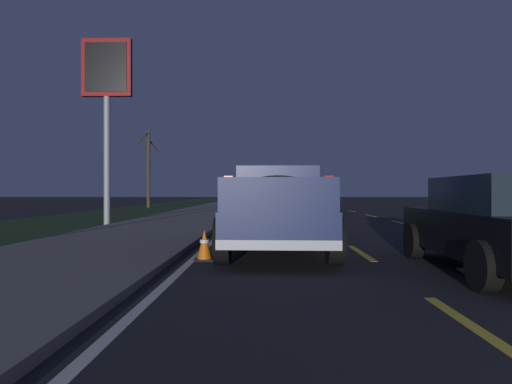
% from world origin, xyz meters
% --- Properties ---
extents(ground, '(144.00, 144.00, 0.00)m').
position_xyz_m(ground, '(27.00, 0.00, 0.00)').
color(ground, black).
extents(sidewalk_shoulder, '(108.00, 4.00, 0.12)m').
position_xyz_m(sidewalk_shoulder, '(27.00, 7.45, 0.06)').
color(sidewalk_shoulder, slate).
rests_on(sidewalk_shoulder, ground).
extents(grass_verge, '(108.00, 6.00, 0.01)m').
position_xyz_m(grass_verge, '(27.00, 12.45, 0.00)').
color(grass_verge, '#1E3819').
rests_on(grass_verge, ground).
extents(lane_markings, '(108.51, 7.04, 0.01)m').
position_xyz_m(lane_markings, '(30.37, 3.07, 0.00)').
color(lane_markings, yellow).
rests_on(lane_markings, ground).
extents(pickup_truck, '(5.46, 2.35, 1.87)m').
position_xyz_m(pickup_truck, '(9.17, 3.50, 0.98)').
color(pickup_truck, '#141E4C').
rests_on(pickup_truck, ground).
extents(sedan_green, '(4.45, 2.10, 1.54)m').
position_xyz_m(sedan_green, '(26.25, 3.28, 0.78)').
color(sedan_green, '#14592D').
rests_on(sedan_green, ground).
extents(sedan_black, '(4.44, 2.09, 1.54)m').
position_xyz_m(sedan_black, '(6.56, 0.01, 0.78)').
color(sedan_black, black).
rests_on(sedan_black, ground).
extents(gas_price_sign, '(0.27, 1.90, 7.12)m').
position_xyz_m(gas_price_sign, '(16.42, 9.86, 5.37)').
color(gas_price_sign, '#99999E').
rests_on(gas_price_sign, ground).
extents(bare_tree_far, '(2.55, 1.13, 6.05)m').
position_xyz_m(bare_tree_far, '(34.71, 13.09, 3.21)').
color(bare_tree_far, '#423323').
rests_on(bare_tree_far, ground).
extents(traffic_cone_near, '(0.36, 0.36, 0.58)m').
position_xyz_m(traffic_cone_near, '(7.77, 4.92, 0.28)').
color(traffic_cone_near, black).
rests_on(traffic_cone_near, ground).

